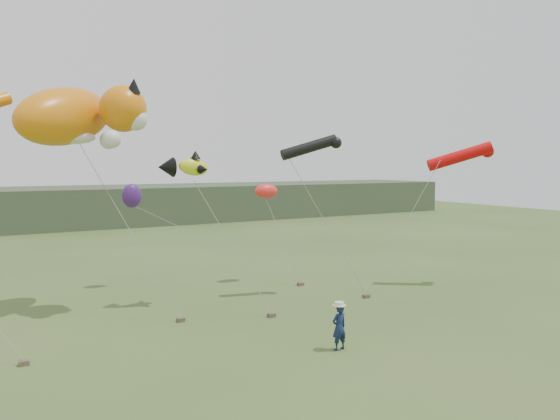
% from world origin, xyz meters
% --- Properties ---
extents(ground, '(120.00, 120.00, 0.00)m').
position_xyz_m(ground, '(0.00, 0.00, 0.00)').
color(ground, '#385123').
rests_on(ground, ground).
extents(headland, '(90.00, 13.00, 4.00)m').
position_xyz_m(headland, '(-3.11, 44.69, 1.92)').
color(headland, '#2D3D28').
rests_on(headland, ground).
extents(festival_attendant, '(0.62, 0.43, 1.63)m').
position_xyz_m(festival_attendant, '(-0.23, -0.68, 0.81)').
color(festival_attendant, '#112042').
rests_on(festival_attendant, ground).
extents(sandbag_anchors, '(15.62, 5.61, 0.16)m').
position_xyz_m(sandbag_anchors, '(-0.98, 5.20, 0.08)').
color(sandbag_anchors, brown).
rests_on(sandbag_anchors, ground).
extents(cat_kite, '(7.16, 5.57, 3.34)m').
position_xyz_m(cat_kite, '(-7.08, 9.07, 8.59)').
color(cat_kite, orange).
rests_on(cat_kite, ground).
extents(fish_kite, '(2.35, 1.57, 1.22)m').
position_xyz_m(fish_kite, '(-2.83, 7.74, 6.40)').
color(fish_kite, yellow).
rests_on(fish_kite, ground).
extents(tube_kites, '(11.56, 3.87, 1.86)m').
position_xyz_m(tube_kites, '(8.69, 5.37, 7.12)').
color(tube_kites, black).
rests_on(tube_kites, ground).
extents(misc_kites, '(7.99, 3.00, 1.26)m').
position_xyz_m(misc_kites, '(-0.61, 11.69, 4.93)').
color(misc_kites, '#FF2826').
rests_on(misc_kites, ground).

